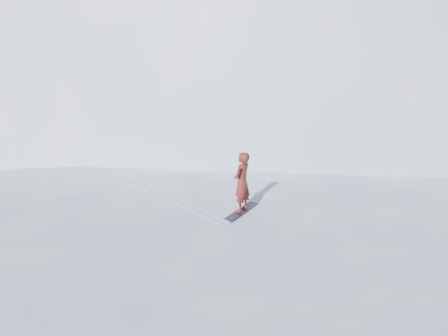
% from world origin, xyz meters
% --- Properties ---
extents(ground, '(400.00, 400.00, 0.00)m').
position_xyz_m(ground, '(0.00, 0.00, 0.00)').
color(ground, white).
rests_on(ground, ground).
extents(near_ridge, '(36.00, 28.00, 4.80)m').
position_xyz_m(near_ridge, '(1.00, 3.00, 0.00)').
color(near_ridge, white).
rests_on(near_ridge, ground).
extents(summit_peak, '(60.00, 56.00, 56.00)m').
position_xyz_m(summit_peak, '(22.00, 26.00, 0.00)').
color(summit_peak, white).
rests_on(summit_peak, ground).
extents(peak_shoulder, '(28.00, 24.00, 18.00)m').
position_xyz_m(peak_shoulder, '(10.00, 20.00, 0.00)').
color(peak_shoulder, white).
rests_on(peak_shoulder, ground).
extents(wind_bumps, '(16.00, 14.40, 1.00)m').
position_xyz_m(wind_bumps, '(-0.56, 2.12, 0.00)').
color(wind_bumps, white).
rests_on(wind_bumps, ground).
extents(snowboard, '(1.54, 0.97, 0.03)m').
position_xyz_m(snowboard, '(0.51, 1.71, 2.41)').
color(snowboard, black).
rests_on(snowboard, near_ridge).
extents(snowboarder, '(0.79, 0.68, 1.81)m').
position_xyz_m(snowboarder, '(0.51, 1.71, 3.33)').
color(snowboarder, maroon).
rests_on(snowboarder, snowboard).
extents(board_tracks, '(1.49, 5.94, 0.04)m').
position_xyz_m(board_tracks, '(-0.88, 4.17, 2.42)').
color(board_tracks, silver).
rests_on(board_tracks, ground).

